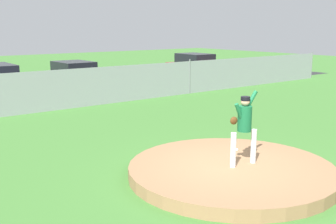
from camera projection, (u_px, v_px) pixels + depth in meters
name	position (u px, v px, depth m)	size (l,w,h in m)	color
ground_plane	(105.00, 128.00, 14.33)	(80.00, 80.00, 0.00)	#427A33
asphalt_strip	(22.00, 96.00, 20.92)	(44.00, 7.00, 0.01)	#2B2B2D
pitchers_mound	(231.00, 171.00, 9.65)	(4.79, 4.79, 0.28)	#99704C
pitcher_youth	(244.00, 123.00, 9.44)	(0.77, 0.32, 1.73)	silver
baseball	(237.00, 150.00, 10.70)	(0.07, 0.07, 0.07)	white
chainlink_fence	(57.00, 90.00, 17.26)	(36.44, 0.07, 1.79)	gray
parked_car_red	(195.00, 67.00, 27.77)	(1.99, 4.34, 1.69)	#A81919
parked_car_charcoal	(74.00, 77.00, 22.47)	(1.99, 4.07, 1.61)	#232328
traffic_cone_orange	(185.00, 81.00, 24.84)	(0.40, 0.40, 0.55)	orange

